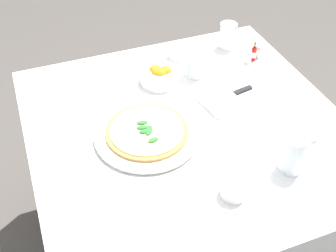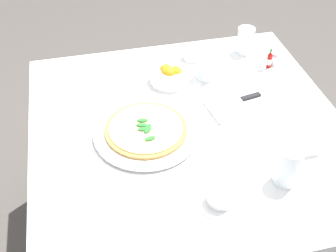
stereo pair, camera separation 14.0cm
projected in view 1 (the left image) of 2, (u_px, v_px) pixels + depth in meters
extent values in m
plane|color=#4C4742|center=(183.00, 244.00, 1.92)|extent=(8.00, 8.00, 0.00)
cube|color=white|center=(188.00, 127.00, 1.44)|extent=(1.05, 1.05, 0.02)
cube|color=white|center=(142.00, 79.00, 1.90)|extent=(1.05, 0.01, 0.28)
cube|color=white|center=(308.00, 124.00, 1.68)|extent=(0.01, 1.05, 0.28)
cube|color=white|center=(42.00, 198.00, 1.40)|extent=(0.01, 1.05, 0.28)
cylinder|color=brown|center=(232.00, 106.00, 2.10)|extent=(0.06, 0.06, 0.71)
cylinder|color=brown|center=(57.00, 150.00, 1.87)|extent=(0.06, 0.06, 0.71)
cylinder|color=white|center=(147.00, 136.00, 1.39)|extent=(0.21, 0.21, 0.01)
cylinder|color=white|center=(147.00, 134.00, 1.38)|extent=(0.35, 0.35, 0.01)
cylinder|color=#C68E47|center=(147.00, 131.00, 1.37)|extent=(0.27, 0.27, 0.01)
cylinder|color=#EFD17A|center=(147.00, 130.00, 1.37)|extent=(0.24, 0.24, 0.00)
ellipsoid|color=#2D7533|center=(149.00, 129.00, 1.36)|extent=(0.04, 0.04, 0.01)
ellipsoid|color=#2D7533|center=(149.00, 132.00, 1.35)|extent=(0.04, 0.04, 0.01)
ellipsoid|color=#2D7533|center=(142.00, 127.00, 1.37)|extent=(0.04, 0.03, 0.01)
ellipsoid|color=#2D7533|center=(145.00, 131.00, 1.36)|extent=(0.04, 0.02, 0.01)
ellipsoid|color=#2D7533|center=(142.00, 123.00, 1.39)|extent=(0.04, 0.02, 0.01)
ellipsoid|color=#2D7533|center=(153.00, 140.00, 1.33)|extent=(0.04, 0.02, 0.01)
cylinder|color=white|center=(233.00, 195.00, 1.20)|extent=(0.13, 0.13, 0.01)
cylinder|color=white|center=(234.00, 189.00, 1.18)|extent=(0.08, 0.08, 0.05)
torus|color=white|center=(230.00, 175.00, 1.22)|extent=(0.02, 0.04, 0.03)
cylinder|color=black|center=(235.00, 184.00, 1.17)|extent=(0.07, 0.07, 0.00)
cylinder|color=white|center=(178.00, 58.00, 1.73)|extent=(0.13, 0.13, 0.01)
cylinder|color=white|center=(178.00, 51.00, 1.71)|extent=(0.08, 0.08, 0.06)
torus|color=white|center=(171.00, 45.00, 1.74)|extent=(0.01, 0.04, 0.03)
cylinder|color=black|center=(178.00, 46.00, 1.70)|extent=(0.07, 0.07, 0.00)
cylinder|color=white|center=(293.00, 154.00, 1.24)|extent=(0.07, 0.07, 0.13)
cylinder|color=silver|center=(292.00, 160.00, 1.26)|extent=(0.06, 0.06, 0.08)
cylinder|color=white|center=(195.00, 64.00, 1.62)|extent=(0.08, 0.08, 0.10)
cylinder|color=silver|center=(195.00, 69.00, 1.63)|extent=(0.07, 0.07, 0.06)
cylinder|color=white|center=(228.00, 36.00, 1.76)|extent=(0.07, 0.07, 0.11)
cylinder|color=silver|center=(227.00, 39.00, 1.77)|extent=(0.06, 0.06, 0.08)
cube|color=white|center=(232.00, 98.00, 1.53)|extent=(0.24, 0.17, 0.02)
cube|color=silver|center=(221.00, 99.00, 1.50)|extent=(0.12, 0.04, 0.01)
cube|color=black|center=(243.00, 90.00, 1.53)|extent=(0.08, 0.03, 0.01)
cylinder|color=white|center=(160.00, 77.00, 1.60)|extent=(0.15, 0.15, 0.04)
sphere|color=orange|center=(158.00, 74.00, 1.59)|extent=(0.05, 0.05, 0.05)
sphere|color=orange|center=(160.00, 74.00, 1.59)|extent=(0.06, 0.06, 0.06)
sphere|color=orange|center=(166.00, 72.00, 1.60)|extent=(0.05, 0.05, 0.05)
sphere|color=orange|center=(155.00, 71.00, 1.60)|extent=(0.05, 0.05, 0.05)
cylinder|color=#B7140F|center=(254.00, 54.00, 1.71)|extent=(0.02, 0.02, 0.05)
cylinder|color=white|center=(254.00, 54.00, 1.71)|extent=(0.02, 0.02, 0.02)
cone|color=#B7140F|center=(255.00, 47.00, 1.68)|extent=(0.02, 0.02, 0.02)
cylinder|color=#1E722D|center=(255.00, 43.00, 1.67)|extent=(0.01, 0.01, 0.01)
cylinder|color=white|center=(248.00, 58.00, 1.70)|extent=(0.03, 0.03, 0.04)
cylinder|color=white|center=(248.00, 60.00, 1.70)|extent=(0.02, 0.02, 0.03)
sphere|color=silver|center=(249.00, 53.00, 1.68)|extent=(0.02, 0.02, 0.02)
cylinder|color=white|center=(258.00, 53.00, 1.73)|extent=(0.03, 0.03, 0.04)
cylinder|color=#38332D|center=(258.00, 54.00, 1.73)|extent=(0.02, 0.02, 0.03)
sphere|color=silver|center=(259.00, 48.00, 1.71)|extent=(0.02, 0.02, 0.02)
cube|color=white|center=(308.00, 137.00, 1.34)|extent=(0.09, 0.01, 0.06)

